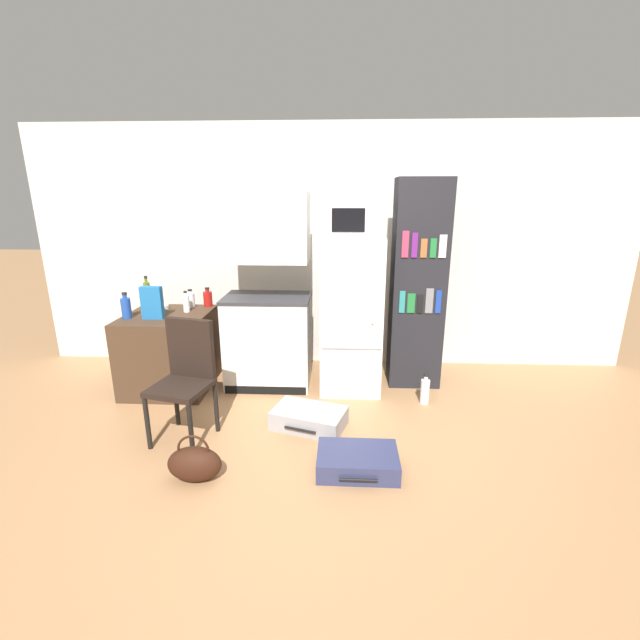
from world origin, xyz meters
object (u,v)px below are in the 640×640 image
bottle_clear_short (191,300)px  bottle_blue_soda (126,307)px  suitcase_small_flat (309,418)px  side_table (170,351)px  bowl (161,307)px  bookshelf (418,286)px  bottle_milk_white (186,303)px  bottle_olive_oil (147,293)px  suitcase_large_flat (357,461)px  refrigerator (351,314)px  bottle_ketchup_red (208,298)px  chair (186,371)px  water_bottle_front (425,391)px  kitchen_hutch (267,300)px  handbag (195,463)px  microwave (353,219)px  cereal_box (152,303)px

bottle_clear_short → bottle_blue_soda: (-0.45, -0.42, 0.02)m
bottle_blue_soda → suitcase_small_flat: size_ratio=0.37×
side_table → bowl: (-0.13, 0.20, 0.39)m
bookshelf → bottle_milk_white: 2.24m
bowl → bottle_olive_oil: bearing=142.1°
bottle_clear_short → bowl: bottle_clear_short is taller
suitcase_large_flat → bowl: bearing=142.8°
bottle_clear_short → refrigerator: bearing=-6.6°
bottle_ketchup_red → chair: 1.25m
chair → side_table: bearing=132.3°
bottle_ketchup_red → water_bottle_front: bottle_ketchup_red is taller
side_table → bowl: bearing=122.9°
kitchen_hutch → bottle_blue_soda: 1.29m
refrigerator → handbag: 1.96m
side_table → suitcase_small_flat: side_table is taller
side_table → bottle_ketchup_red: size_ratio=4.14×
microwave → bottle_ketchup_red: (-1.45, 0.24, -0.80)m
suitcase_small_flat → suitcase_large_flat: bearing=-38.9°
bookshelf → bottle_ketchup_red: size_ratio=10.28×
bookshelf → suitcase_small_flat: size_ratio=3.04×
bowl → water_bottle_front: size_ratio=0.50×
bottle_milk_white → suitcase_small_flat: (1.25, -0.82, -0.75)m
microwave → suitcase_large_flat: microwave is taller
bottle_milk_white → bottle_olive_oil: bottle_olive_oil is taller
handbag → cereal_box: bearing=120.5°
bowl → bottle_clear_short: bearing=17.2°
bottle_olive_oil → suitcase_large_flat: (2.11, -1.63, -0.80)m
refrigerator → bottle_clear_short: 1.62m
bottle_blue_soda → cereal_box: size_ratio=0.81×
bottle_milk_white → bookshelf: bearing=3.0°
refrigerator → cereal_box: 1.84m
refrigerator → microwave: 0.89m
microwave → handbag: size_ratio=1.36×
side_table → bottle_milk_white: (0.16, 0.11, 0.46)m
bottle_clear_short → suitcase_large_flat: bearing=-43.6°
microwave → bottle_ketchup_red: size_ratio=2.54×
bottle_blue_soda → water_bottle_front: bottle_blue_soda is taller
refrigerator → handbag: refrigerator is taller
microwave → cereal_box: bearing=-172.6°
bottle_olive_oil → bowl: bearing=-37.9°
side_table → bottle_clear_short: bearing=62.3°
bottle_clear_short → suitcase_large_flat: (1.64, -1.56, -0.75)m
refrigerator → bottle_blue_soda: 2.08m
microwave → suitcase_large_flat: size_ratio=0.88×
bottle_ketchup_red → bookshelf: bearing=-3.1°
bottle_blue_soda → bookshelf: bearing=7.7°
side_table → kitchen_hutch: size_ratio=0.43×
refrigerator → bottle_blue_soda: (-2.06, -0.24, 0.10)m
bowl → handbag: bearing=-63.0°
water_bottle_front → suitcase_large_flat: bearing=-122.3°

